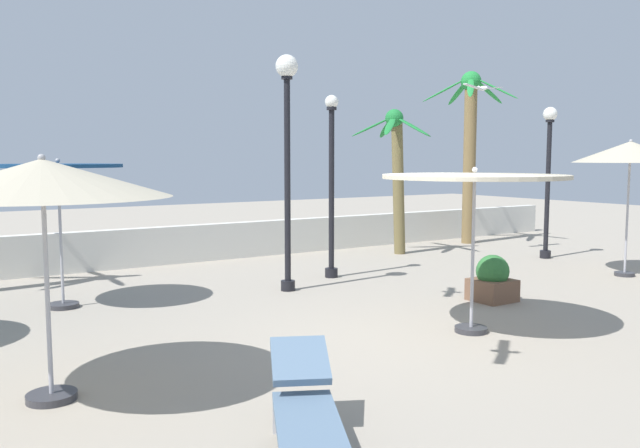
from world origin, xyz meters
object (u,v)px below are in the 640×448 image
(lamp_post_1, at_px, (331,182))
(patio_umbrella_3, at_px, (630,153))
(patio_umbrella_1, at_px, (58,177))
(lounge_chair_0, at_px, (306,408))
(seagull_2, at_px, (483,88))
(lamp_post_0, at_px, (287,133))
(planter, at_px, (492,280))
(lamp_post_2, at_px, (548,167))
(palm_tree_2, at_px, (397,164))
(patio_umbrella_4, at_px, (474,184))
(patio_umbrella_2, at_px, (42,180))
(palm_tree_1, at_px, (470,139))

(lamp_post_1, bearing_deg, patio_umbrella_3, -31.47)
(patio_umbrella_3, bearing_deg, patio_umbrella_1, 162.40)
(lounge_chair_0, bearing_deg, seagull_2, 36.65)
(lamp_post_0, xyz_separation_m, planter, (2.67, -2.83, -2.71))
(patio_umbrella_1, xyz_separation_m, lamp_post_0, (4.04, -0.85, 0.82))
(lamp_post_1, xyz_separation_m, planter, (1.15, -3.56, -1.71))
(lounge_chair_0, height_order, seagull_2, seagull_2)
(lamp_post_0, relative_size, planter, 5.37)
(lamp_post_2, bearing_deg, lamp_post_1, 172.98)
(seagull_2, bearing_deg, palm_tree_2, 144.95)
(patio_umbrella_1, relative_size, patio_umbrella_4, 0.96)
(patio_umbrella_1, relative_size, patio_umbrella_3, 0.86)
(lamp_post_2, bearing_deg, patio_umbrella_2, -164.21)
(palm_tree_1, distance_m, seagull_2, 2.71)
(patio_umbrella_1, xyz_separation_m, patio_umbrella_3, (11.11, -3.52, 0.45))
(lamp_post_2, xyz_separation_m, seagull_2, (-0.99, 1.40, 2.08))
(lamp_post_2, xyz_separation_m, lounge_chair_0, (-11.17, -6.18, -1.96))
(palm_tree_1, height_order, seagull_2, palm_tree_1)
(patio_umbrella_3, bearing_deg, palm_tree_2, 111.97)
(patio_umbrella_1, xyz_separation_m, patio_umbrella_2, (-1.03, -4.51, 0.10))
(palm_tree_1, height_order, lamp_post_1, palm_tree_1)
(patio_umbrella_4, relative_size, lamp_post_0, 0.59)
(patio_umbrella_1, xyz_separation_m, palm_tree_2, (8.97, 1.79, 0.18))
(patio_umbrella_4, xyz_separation_m, lamp_post_2, (6.98, 4.11, 0.15))
(planter, bearing_deg, lamp_post_0, 133.28)
(patio_umbrella_1, relative_size, seagull_2, 2.04)
(patio_umbrella_1, relative_size, patio_umbrella_2, 0.98)
(patio_umbrella_2, bearing_deg, seagull_2, 23.01)
(lamp_post_1, distance_m, seagull_2, 5.78)
(lamp_post_1, height_order, lamp_post_2, lamp_post_1)
(seagull_2, xyz_separation_m, planter, (-4.09, -4.19, -4.07))
(seagull_2, distance_m, planter, 7.13)
(palm_tree_1, relative_size, lounge_chair_0, 2.75)
(patio_umbrella_3, relative_size, lamp_post_2, 0.77)
(lamp_post_2, relative_size, lounge_chair_0, 2.07)
(lounge_chair_0, bearing_deg, lamp_post_1, 54.55)
(lamp_post_2, distance_m, planter, 6.13)
(patio_umbrella_1, relative_size, lounge_chair_0, 1.37)
(planter, bearing_deg, palm_tree_1, 47.30)
(seagull_2, relative_size, planter, 1.50)
(patio_umbrella_1, height_order, planter, patio_umbrella_1)
(patio_umbrella_1, bearing_deg, lamp_post_0, -11.86)
(planter, bearing_deg, palm_tree_2, 67.56)
(lamp_post_2, bearing_deg, patio_umbrella_4, -149.49)
(palm_tree_1, distance_m, lamp_post_1, 7.27)
(patio_umbrella_1, relative_size, palm_tree_2, 0.66)
(patio_umbrella_1, height_order, palm_tree_2, palm_tree_2)
(patio_umbrella_1, relative_size, lamp_post_0, 0.57)
(lamp_post_0, bearing_deg, palm_tree_2, 28.17)
(lamp_post_1, bearing_deg, lamp_post_0, -154.50)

